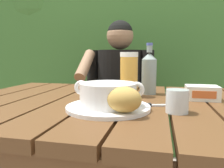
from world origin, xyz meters
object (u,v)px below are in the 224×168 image
at_px(chair_near_diner, 123,113).
at_px(water_glass_small, 177,101).
at_px(beer_bottle, 149,73).
at_px(serving_plate, 108,107).
at_px(soup_bowl, 108,94).
at_px(bread_roll, 124,99).
at_px(butter_tub, 202,93).
at_px(person_eating, 118,89).
at_px(beer_glass, 129,74).
at_px(table_knife, 150,105).

distance_m(chair_near_diner, water_glass_small, 1.12).
height_order(beer_bottle, water_glass_small, beer_bottle).
height_order(serving_plate, soup_bowl, soup_bowl).
bearing_deg(bread_roll, soup_bowl, 130.60).
height_order(serving_plate, butter_tub, butter_tub).
relative_size(chair_near_diner, beer_bottle, 4.14).
relative_size(chair_near_diner, bread_roll, 8.57).
distance_m(water_glass_small, butter_tub, 0.25).
height_order(person_eating, beer_glass, person_eating).
xyz_separation_m(chair_near_diner, beer_bottle, (0.23, -0.70, 0.39)).
distance_m(person_eating, bread_roll, 0.92).
distance_m(person_eating, beer_bottle, 0.58).
bearing_deg(person_eating, table_knife, -71.07).
distance_m(beer_bottle, table_knife, 0.27).
height_order(soup_bowl, butter_tub, soup_bowl).
relative_size(serving_plate, bread_roll, 2.47).
relative_size(beer_bottle, water_glass_small, 3.22).
bearing_deg(serving_plate, water_glass_small, 0.36).
height_order(person_eating, serving_plate, person_eating).
distance_m(serving_plate, butter_tub, 0.40).
xyz_separation_m(bread_roll, beer_glass, (-0.03, 0.32, 0.05)).
xyz_separation_m(beer_bottle, water_glass_small, (0.10, -0.32, -0.06)).
xyz_separation_m(beer_bottle, butter_tub, (0.21, -0.09, -0.07)).
xyz_separation_m(soup_bowl, butter_tub, (0.33, 0.23, -0.02)).
bearing_deg(bread_roll, chair_near_diner, 99.56).
bearing_deg(chair_near_diner, water_glass_small, -71.70).
distance_m(soup_bowl, butter_tub, 0.40).
bearing_deg(serving_plate, butter_tub, 34.95).
bearing_deg(water_glass_small, beer_glass, 127.18).
height_order(beer_bottle, butter_tub, beer_bottle).
xyz_separation_m(bread_roll, butter_tub, (0.26, 0.30, -0.02)).
bearing_deg(bread_roll, serving_plate, 130.60).
distance_m(serving_plate, bread_roll, 0.11).
bearing_deg(butter_tub, bread_roll, -130.92).
bearing_deg(chair_near_diner, serving_plate, -83.28).
distance_m(person_eating, butter_tub, 0.75).
bearing_deg(chair_near_diner, soup_bowl, -83.28).
bearing_deg(bread_roll, water_glass_small, 26.61).
relative_size(bread_roll, table_knife, 0.73).
bearing_deg(butter_tub, person_eating, 127.50).
relative_size(beer_glass, water_glass_small, 2.63).
bearing_deg(bread_roll, person_eating, 101.86).
distance_m(serving_plate, soup_bowl, 0.05).
bearing_deg(bread_roll, table_knife, 64.53).
relative_size(chair_near_diner, beer_glass, 5.06).
relative_size(beer_glass, beer_bottle, 0.82).
height_order(chair_near_diner, butter_tub, chair_near_diner).
distance_m(bread_roll, beer_glass, 0.32).
bearing_deg(butter_tub, beer_bottle, 157.79).
xyz_separation_m(serving_plate, water_glass_small, (0.22, 0.00, 0.03)).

